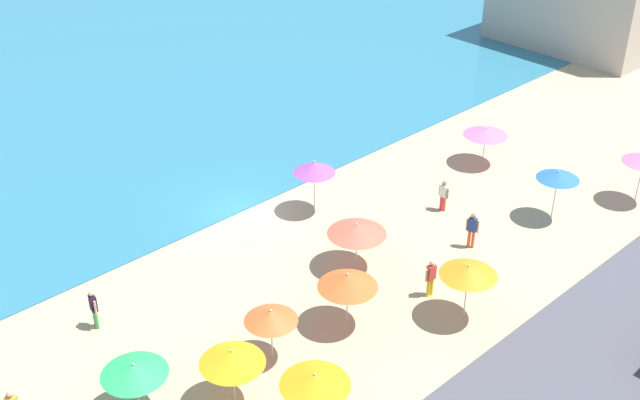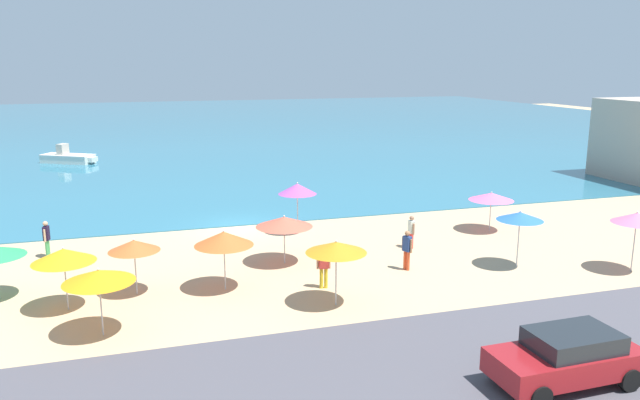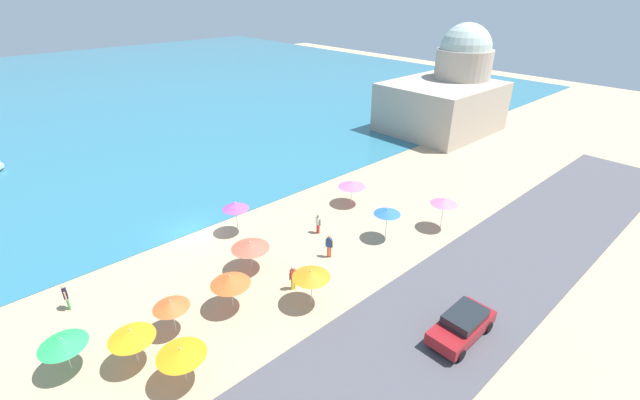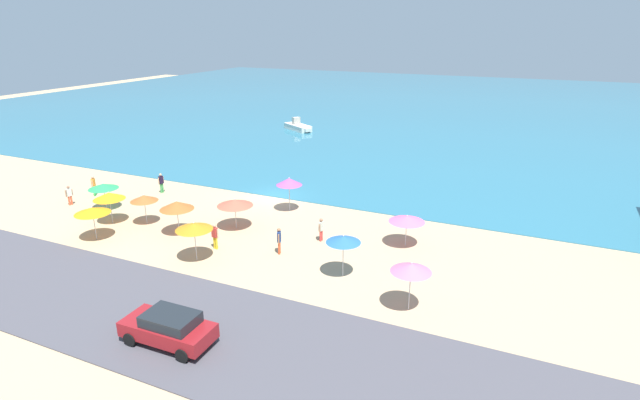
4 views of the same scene
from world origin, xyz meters
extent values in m
plane|color=tan|center=(0.00, 0.00, 0.00)|extent=(160.00, 160.00, 0.00)
cylinder|color=#B2B2B7|center=(10.36, -10.38, 1.08)|extent=(0.05, 0.05, 2.16)
cone|color=blue|center=(10.36, -10.38, 2.29)|extent=(1.97, 1.97, 0.36)
sphere|color=silver|center=(10.36, -10.38, 2.49)|extent=(0.08, 0.08, 0.08)
cylinder|color=#B2B2B7|center=(12.50, -4.81, 0.85)|extent=(0.05, 0.05, 1.70)
cone|color=pink|center=(12.50, -4.81, 1.85)|extent=(2.32, 2.32, 0.39)
sphere|color=silver|center=(12.50, -4.81, 2.07)|extent=(0.08, 0.08, 0.08)
cylinder|color=#B2B2B7|center=(2.72, -2.29, 1.07)|extent=(0.05, 0.05, 2.13)
cone|color=#A44BA3|center=(2.72, -2.29, 2.36)|extent=(1.98, 1.98, 0.55)
sphere|color=silver|center=(2.72, -2.29, 2.66)|extent=(0.08, 0.08, 0.08)
cylinder|color=#B2B2B7|center=(-7.83, -9.70, 0.92)|extent=(0.05, 0.05, 1.84)
cone|color=orange|center=(-7.83, -9.70, 2.04)|extent=(2.22, 2.22, 0.49)
sphere|color=silver|center=(-7.83, -9.70, 2.32)|extent=(0.08, 0.08, 0.08)
cylinder|color=#B2B2B7|center=(-2.12, -9.33, 0.92)|extent=(0.05, 0.05, 1.85)
cone|color=#DD5A26|center=(-2.12, -9.33, 2.07)|extent=(2.29, 2.29, 0.54)
sphere|color=silver|center=(-2.12, -9.33, 2.37)|extent=(0.08, 0.08, 0.08)
cylinder|color=#B2B2B7|center=(0.89, -6.87, 0.86)|extent=(0.05, 0.05, 1.73)
cone|color=#E25840|center=(0.89, -6.87, 1.90)|extent=(2.50, 2.50, 0.44)
sphere|color=silver|center=(0.89, -6.87, 2.15)|extent=(0.08, 0.08, 0.08)
cylinder|color=#B2B2B7|center=(-10.40, -7.83, 0.86)|extent=(0.05, 0.05, 1.73)
cone|color=green|center=(-10.40, -7.83, 1.87)|extent=(2.23, 2.23, 0.39)
sphere|color=silver|center=(-10.40, -7.83, 2.10)|extent=(0.08, 0.08, 0.08)
cylinder|color=#B2B2B7|center=(1.50, -12.13, 1.03)|extent=(0.05, 0.05, 2.06)
cone|color=orange|center=(1.50, -12.13, 2.21)|extent=(2.22, 2.22, 0.40)
sphere|color=silver|center=(1.50, -12.13, 2.44)|extent=(0.08, 0.08, 0.08)
cylinder|color=#B2B2B7|center=(14.69, -12.29, 1.09)|extent=(0.05, 0.05, 2.19)
cylinder|color=#B2B2B7|center=(-5.44, -8.83, 0.89)|extent=(0.05, 0.05, 1.78)
cone|color=#DB5B28|center=(-5.44, -8.83, 1.94)|extent=(1.94, 1.94, 0.42)
sphere|color=silver|center=(-5.44, -8.83, 2.18)|extent=(0.08, 0.08, 0.08)
cone|color=orange|center=(-6.57, -12.33, 2.03)|extent=(2.30, 2.30, 0.41)
sphere|color=silver|center=(-6.57, -12.33, 2.26)|extent=(0.08, 0.08, 0.08)
cylinder|color=#E14F29|center=(5.62, -9.19, 0.42)|extent=(0.14, 0.14, 0.83)
cylinder|color=#E14F29|center=(5.69, -9.35, 0.42)|extent=(0.14, 0.14, 0.83)
cube|color=navy|center=(5.66, -9.27, 1.16)|extent=(0.34, 0.42, 0.66)
sphere|color=#A36F4A|center=(5.66, -9.27, 1.62)|extent=(0.22, 0.22, 0.22)
cylinder|color=#A36F4A|center=(5.57, -9.05, 1.11)|extent=(0.09, 0.09, 0.59)
cylinder|color=#A36F4A|center=(5.75, -9.49, 1.11)|extent=(0.09, 0.09, 0.59)
cylinder|color=#DD3A36|center=(7.22, -6.49, 0.37)|extent=(0.14, 0.14, 0.75)
cylinder|color=#DD3A36|center=(7.22, -6.31, 0.37)|extent=(0.14, 0.14, 0.75)
cube|color=silver|center=(7.22, -6.40, 1.04)|extent=(0.22, 0.36, 0.59)
sphere|color=#986B52|center=(7.22, -6.40, 1.47)|extent=(0.22, 0.22, 0.22)
cylinder|color=#986B52|center=(7.22, -6.64, 0.99)|extent=(0.09, 0.09, 0.53)
cylinder|color=#986B52|center=(7.23, -6.16, 0.99)|extent=(0.09, 0.09, 0.53)
cylinder|color=#409A51|center=(-9.22, -2.98, 0.41)|extent=(0.14, 0.14, 0.82)
cylinder|color=#409A51|center=(-9.19, -2.80, 0.41)|extent=(0.14, 0.14, 0.82)
cube|color=black|center=(-9.21, -2.89, 1.14)|extent=(0.28, 0.39, 0.65)
sphere|color=tan|center=(-9.21, -2.89, 1.60)|extent=(0.22, 0.22, 0.22)
cylinder|color=tan|center=(-9.25, -3.13, 1.09)|extent=(0.09, 0.09, 0.58)
cylinder|color=tan|center=(-9.16, -2.65, 1.09)|extent=(0.09, 0.09, 0.58)
sphere|color=tan|center=(-13.75, -5.86, 1.63)|extent=(0.22, 0.22, 0.22)
cylinder|color=gold|center=(1.70, -10.34, 0.41)|extent=(0.14, 0.14, 0.82)
cylinder|color=gold|center=(1.52, -10.31, 0.41)|extent=(0.14, 0.14, 0.82)
cube|color=#B93631|center=(1.61, -10.32, 1.14)|extent=(0.39, 0.27, 0.65)
sphere|color=tan|center=(1.61, -10.32, 1.60)|extent=(0.22, 0.22, 0.22)
cylinder|color=tan|center=(1.84, -10.36, 1.09)|extent=(0.09, 0.09, 0.58)
cylinder|color=tan|center=(1.37, -10.29, 1.09)|extent=(0.09, 0.09, 0.58)
camera|label=1|loc=(-19.43, -26.24, 19.72)|focal=45.00mm
camera|label=2|loc=(-5.37, -32.46, 8.74)|focal=35.00mm
camera|label=3|loc=(-11.43, -27.06, 17.08)|focal=24.00mm
camera|label=4|loc=(19.63, -33.99, 13.56)|focal=28.00mm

